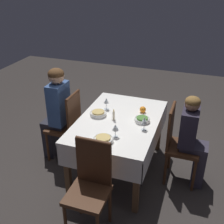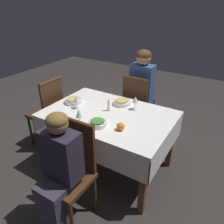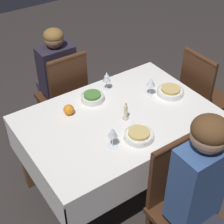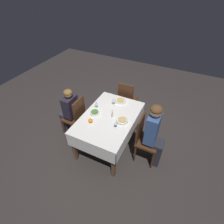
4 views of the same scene
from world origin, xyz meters
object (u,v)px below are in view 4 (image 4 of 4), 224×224
(person_child_dark, at_px, (69,111))
(wine_glass_north, at_px, (96,103))
(chair_east, at_px, (127,99))
(bowl_east, at_px, (121,101))
(bowl_south, at_px, (122,120))
(person_adult_denim, at_px, (155,133))
(bowl_north, at_px, (95,113))
(candle_centerpiece, at_px, (112,114))
(orange_fruit, at_px, (90,121))
(chair_south, at_px, (145,138))
(dining_table, at_px, (109,121))
(wine_glass_south, at_px, (116,123))
(chair_north, at_px, (76,116))
(wine_glass_east, at_px, (114,100))

(person_child_dark, bearing_deg, wine_glass_north, 110.67)
(wine_glass_north, bearing_deg, chair_east, -21.39)
(person_child_dark, relative_size, bowl_east, 5.37)
(bowl_south, distance_m, bowl_east, 0.57)
(person_adult_denim, bearing_deg, person_child_dark, 91.71)
(bowl_north, bearing_deg, bowl_south, -86.94)
(candle_centerpiece, height_order, orange_fruit, candle_centerpiece)
(person_child_dark, distance_m, orange_fruit, 0.68)
(chair_south, relative_size, bowl_south, 4.76)
(dining_table, distance_m, chair_south, 0.70)
(bowl_north, distance_m, wine_glass_north, 0.20)
(person_child_dark, height_order, orange_fruit, person_child_dark)
(chair_south, bearing_deg, wine_glass_north, 81.82)
(wine_glass_south, bearing_deg, person_child_dark, 83.16)
(chair_south, bearing_deg, candle_centerpiece, 85.44)
(person_child_dark, height_order, wine_glass_south, person_child_dark)
(wine_glass_south, bearing_deg, candle_centerpiece, 37.25)
(dining_table, bearing_deg, bowl_east, -0.76)
(chair_south, distance_m, bowl_east, 0.89)
(chair_north, relative_size, orange_fruit, 12.42)
(bowl_east, relative_size, candle_centerpiece, 1.44)
(chair_south, distance_m, chair_east, 1.17)
(chair_south, relative_size, wine_glass_north, 6.08)
(wine_glass_east, height_order, candle_centerpiece, wine_glass_east)
(bowl_east, distance_m, orange_fruit, 0.80)
(person_adult_denim, relative_size, person_child_dark, 1.13)
(bowl_south, height_order, candle_centerpiece, candle_centerpiece)
(bowl_south, height_order, wine_glass_east, wine_glass_east)
(chair_north, height_order, candle_centerpiece, chair_north)
(person_adult_denim, relative_size, wine_glass_east, 8.53)
(wine_glass_east, relative_size, candle_centerpiece, 1.03)
(dining_table, relative_size, bowl_south, 6.76)
(person_adult_denim, relative_size, orange_fruit, 16.30)
(dining_table, bearing_deg, person_adult_denim, -91.26)
(person_child_dark, relative_size, candle_centerpiece, 7.74)
(orange_fruit, bearing_deg, person_child_dark, 72.36)
(chair_north, height_order, orange_fruit, chair_north)
(chair_east, relative_size, orange_fruit, 12.42)
(chair_north, height_order, wine_glass_east, chair_north)
(wine_glass_north, bearing_deg, bowl_north, -160.49)
(candle_centerpiece, distance_m, orange_fruit, 0.41)
(orange_fruit, bearing_deg, wine_glass_east, -12.40)
(chair_east, bearing_deg, person_adult_denim, 132.71)
(chair_north, xyz_separation_m, wine_glass_east, (0.43, -0.62, 0.31))
(dining_table, bearing_deg, chair_south, -91.53)
(wine_glass_south, bearing_deg, wine_glass_east, 28.71)
(orange_fruit, bearing_deg, bowl_north, 12.14)
(chair_east, relative_size, person_adult_denim, 0.76)
(wine_glass_north, height_order, wine_glass_east, wine_glass_north)
(person_adult_denim, xyz_separation_m, person_child_dark, (-0.05, 1.69, -0.10))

